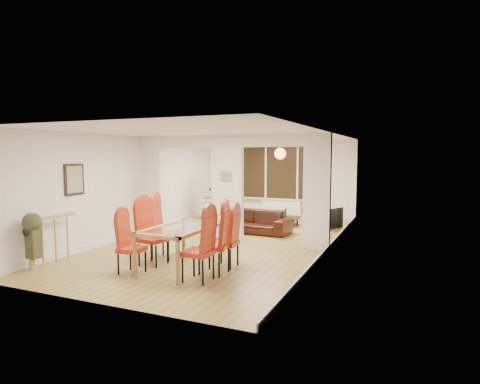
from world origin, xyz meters
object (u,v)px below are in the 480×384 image
Objects in this scene: dining_table at (181,248)px; dining_chair_rc at (226,239)px; bowl at (275,215)px; person at (216,193)px; television at (329,219)px; dining_chair_lb at (153,235)px; dining_chair_lc at (165,230)px; sofa at (252,221)px; bottle at (286,213)px; coffee_table at (279,221)px; dining_chair_la at (132,245)px; dining_chair_ra at (198,247)px; dining_chair_rb at (214,241)px; armchair at (216,209)px.

dining_chair_rc reaches higher than dining_table.
dining_table reaches higher than bowl.
person is 1.78× the size of television.
dining_table is 5.44m from television.
television is at bearing 75.96° from dining_chair_lb.
dining_chair_lc reaches higher than sofa.
bottle is (-0.20, 4.60, -0.14)m from dining_chair_rc.
coffee_table is at bearing 65.98° from dining_chair_lc.
bottle is (2.23, 0.15, -0.51)m from person.
dining_table is at bearing 35.84° from dining_chair_la.
dining_chair_ra is 5.92m from person.
person is 6.35× the size of bottle.
dining_table is at bearing -85.52° from sofa.
sofa is at bearing 149.52° from television.
dining_chair_lb is 0.64× the size of person.
dining_chair_rb reaches higher than dining_chair_lb.
bowl is at bearing 160.98° from coffee_table.
sofa is 2.06× the size of television.
dining_chair_lc is at bearing -8.82° from armchair.
bowl is at bearing 92.66° from dining_chair_lb.
sofa is 9.08× the size of bowl.
dining_chair_rc is at bearing 31.94° from dining_chair_la.
sofa reaches higher than coffee_table.
dining_chair_ra is 5.71m from bowl.
dining_chair_ra is 0.63× the size of person.
armchair reaches higher than television.
dining_chair_rc is 1.25× the size of armchair.
dining_table is 1.58× the size of dining_chair_rc.
dining_chair_lc is at bearing 173.74° from dining_chair_rc.
dining_table is 0.68m from dining_chair_lb.
dining_chair_lc is 0.56× the size of sofa.
dining_chair_la is 0.49× the size of sofa.
person reaches higher than dining_chair_lb.
coffee_table is at bearing 92.07° from dining_chair_rc.
dining_chair_la is at bearing -94.23° from sofa.
television is at bearing 49.78° from dining_chair_lc.
dining_chair_la is 4.48× the size of bowl.
dining_chair_ra is 5.66m from coffee_table.
dining_table is 7.33× the size of bowl.
dining_chair_rb reaches higher than sofa.
television is 4.40× the size of bowl.
armchair is at bearing 113.99° from dining_chair_lb.
sofa is at bearing 76.31° from dining_chair_la.
dining_chair_ra is at bearing -37.90° from dining_table.
armchair is (-2.43, 4.48, -0.15)m from dining_chair_rc.
sofa is (0.63, 3.25, -0.28)m from dining_chair_lc.
dining_chair_rc is at bearing 9.93° from person.
bowl is (-1.63, 0.04, -0.01)m from television.
person reaches higher than dining_table.
dining_chair_lc is at bearing -100.48° from bowl.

